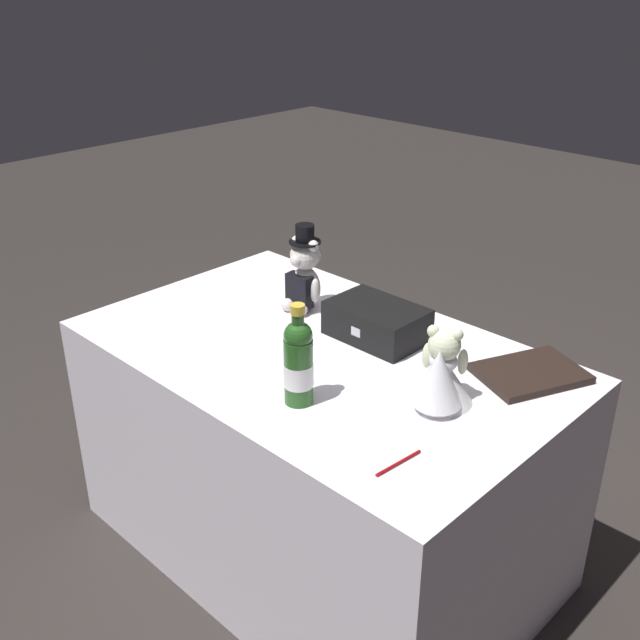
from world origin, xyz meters
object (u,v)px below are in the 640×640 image
champagne_bottle (298,362)px  teddy_bear_groom (304,275)px  teddy_bear_bride (441,374)px  signing_pen (400,462)px  guestbook (530,373)px  gift_case_black (377,322)px

champagne_bottle → teddy_bear_groom: bearing=134.0°
teddy_bear_bride → signing_pen: 0.31m
teddy_bear_bride → champagne_bottle: bearing=-137.5°
teddy_bear_groom → champagne_bottle: size_ratio=1.03×
teddy_bear_groom → champagne_bottle: 0.60m
guestbook → gift_case_black: bearing=-142.3°
champagne_bottle → gift_case_black: 0.45m
signing_pen → gift_case_black: 0.66m
champagne_bottle → signing_pen: bearing=-4.1°
teddy_bear_groom → signing_pen: bearing=-30.1°
signing_pen → gift_case_black: gift_case_black is taller
guestbook → teddy_bear_bride: bearing=-85.3°
guestbook → champagne_bottle: bearing=-101.0°
signing_pen → guestbook: 0.58m
champagne_bottle → gift_case_black: (-0.10, 0.44, -0.07)m
champagne_bottle → guestbook: size_ratio=0.99×
teddy_bear_groom → signing_pen: size_ratio=1.95×
teddy_bear_groom → gift_case_black: teddy_bear_groom is taller
teddy_bear_groom → teddy_bear_bride: (0.70, -0.17, -0.03)m
teddy_bear_bride → signing_pen: (0.09, -0.28, -0.09)m
teddy_bear_groom → signing_pen: (0.79, -0.46, -0.12)m
gift_case_black → teddy_bear_bride: bearing=-25.6°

